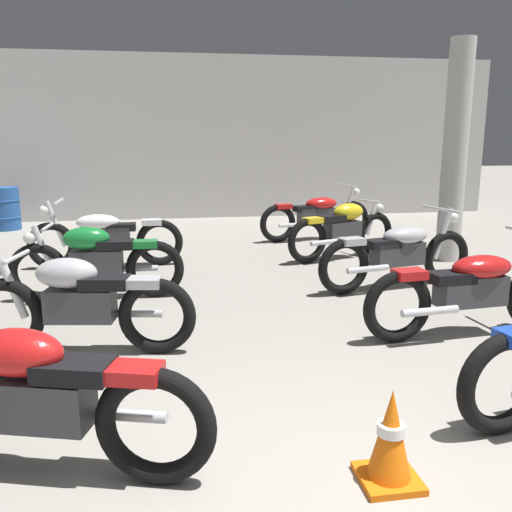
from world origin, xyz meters
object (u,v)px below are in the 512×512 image
(motorcycle_right_row_1, at_px, (472,289))
(motorcycle_right_row_2, at_px, (399,252))
(traffic_cone, at_px, (390,438))
(motorcycle_left_row_2, at_px, (96,260))
(motorcycle_left_row_1, at_px, (79,302))
(oil_drum, at_px, (5,209))
(motorcycle_left_row_0, at_px, (37,397))
(motorcycle_left_row_3, at_px, (105,236))
(support_pillar, at_px, (455,153))
(motorcycle_right_row_3, at_px, (343,229))
(motorcycle_right_row_4, at_px, (317,215))

(motorcycle_right_row_1, xyz_separation_m, motorcycle_right_row_2, (0.00, 1.66, 0.00))
(traffic_cone, bearing_deg, motorcycle_left_row_2, 117.21)
(motorcycle_left_row_1, bearing_deg, oil_drum, 109.28)
(motorcycle_left_row_0, distance_m, traffic_cone, 1.92)
(motorcycle_left_row_3, xyz_separation_m, motorcycle_right_row_1, (3.66, -3.40, 0.00))
(motorcycle_left_row_0, distance_m, motorcycle_left_row_3, 5.03)
(motorcycle_left_row_3, bearing_deg, motorcycle_left_row_1, -88.02)
(support_pillar, height_order, motorcycle_right_row_3, support_pillar)
(oil_drum, bearing_deg, traffic_cone, -64.52)
(motorcycle_left_row_3, relative_size, motorcycle_right_row_1, 1.00)
(motorcycle_left_row_2, bearing_deg, motorcycle_right_row_1, -26.30)
(motorcycle_left_row_0, height_order, traffic_cone, motorcycle_left_row_0)
(support_pillar, relative_size, motorcycle_left_row_3, 1.47)
(oil_drum, distance_m, traffic_cone, 10.04)
(motorcycle_left_row_0, height_order, motorcycle_right_row_4, motorcycle_right_row_4)
(motorcycle_left_row_1, bearing_deg, motorcycle_right_row_3, 43.57)
(motorcycle_left_row_2, bearing_deg, motorcycle_left_row_0, -88.62)
(motorcycle_right_row_2, bearing_deg, oil_drum, 137.95)
(motorcycle_right_row_4, bearing_deg, oil_drum, 160.65)
(motorcycle_right_row_4, height_order, traffic_cone, motorcycle_right_row_4)
(motorcycle_right_row_4, xyz_separation_m, oil_drum, (-5.86, 2.06, -0.03))
(motorcycle_left_row_0, relative_size, motorcycle_left_row_1, 0.98)
(support_pillar, bearing_deg, motorcycle_right_row_1, -114.91)
(support_pillar, bearing_deg, motorcycle_right_row_3, 167.34)
(motorcycle_left_row_0, distance_m, motorcycle_left_row_1, 1.77)
(motorcycle_left_row_2, distance_m, motorcycle_right_row_2, 3.60)
(oil_drum, bearing_deg, motorcycle_right_row_1, -49.73)
(motorcycle_left_row_2, distance_m, motorcycle_right_row_1, 4.02)
(motorcycle_right_row_3, xyz_separation_m, traffic_cone, (-1.51, -5.41, -0.20))
(oil_drum, height_order, traffic_cone, oil_drum)
(motorcycle_right_row_2, xyz_separation_m, motorcycle_right_row_3, (-0.14, 1.72, 0.01))
(support_pillar, distance_m, motorcycle_right_row_1, 3.54)
(motorcycle_right_row_1, relative_size, motorcycle_right_row_4, 1.01)
(motorcycle_right_row_2, bearing_deg, motorcycle_left_row_0, -136.92)
(motorcycle_left_row_1, height_order, oil_drum, motorcycle_left_row_1)
(motorcycle_right_row_3, height_order, oil_drum, motorcycle_right_row_3)
(motorcycle_left_row_0, height_order, oil_drum, motorcycle_left_row_0)
(motorcycle_right_row_2, bearing_deg, motorcycle_left_row_2, 178.08)
(motorcycle_left_row_2, relative_size, motorcycle_right_row_2, 0.92)
(motorcycle_right_row_1, relative_size, motorcycle_right_row_3, 1.15)
(support_pillar, distance_m, motorcycle_right_row_2, 2.28)
(motorcycle_left_row_0, xyz_separation_m, motorcycle_right_row_1, (3.52, 1.63, -0.01))
(motorcycle_left_row_3, distance_m, motorcycle_right_row_2, 4.06)
(motorcycle_left_row_3, bearing_deg, traffic_cone, -69.60)
(motorcycle_right_row_4, bearing_deg, motorcycle_left_row_0, -117.30)
(motorcycle_left_row_3, distance_m, motorcycle_right_row_3, 3.53)
(motorcycle_left_row_2, distance_m, motorcycle_right_row_4, 4.74)
(support_pillar, distance_m, motorcycle_right_row_4, 2.72)
(support_pillar, bearing_deg, traffic_cone, -121.15)
(motorcycle_left_row_1, distance_m, traffic_cone, 2.88)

